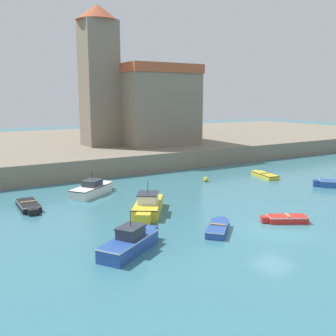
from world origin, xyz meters
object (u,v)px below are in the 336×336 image
Objects in this scene: church at (134,100)px; motorboat_yellow_6 at (148,206)px; dinghy_yellow_0 at (264,175)px; dinghy_blue_8 at (218,228)px; dinghy_black_2 at (29,206)px; motorboat_white_5 at (92,189)px; dinghy_red_1 at (286,219)px; motorboat_blue_4 at (130,242)px; mooring_buoy at (206,179)px.

motorboat_yellow_6 is at bearing -114.36° from church.
dinghy_blue_8 is (-15.31, -11.33, 0.04)m from dinghy_yellow_0.
dinghy_black_2 is 29.96m from church.
dinghy_yellow_0 is at bearing 36.50° from dinghy_blue_8.
dinghy_blue_8 is at bearing -75.77° from motorboat_white_5.
dinghy_red_1 is 11.54m from motorboat_blue_4.
dinghy_black_2 is at bearing 142.05° from motorboat_yellow_6.
dinghy_blue_8 is at bearing -72.47° from motorboat_yellow_6.
dinghy_yellow_0 is at bearing -77.05° from church.
dinghy_blue_8 is (3.44, -13.57, -0.24)m from motorboat_white_5.
motorboat_white_5 is at bearing -125.39° from church.
church is at bearing 54.61° from motorboat_white_5.
dinghy_blue_8 is 6.32× the size of mooring_buoy.
dinghy_red_1 is 13.96m from mooring_buoy.
dinghy_black_2 is (-14.56, 12.62, 0.02)m from dinghy_red_1.
motorboat_white_5 is (-8.70, 14.44, 0.25)m from dinghy_red_1.
dinghy_blue_8 is at bearing -107.41° from church.
dinghy_red_1 is 19.27m from dinghy_black_2.
motorboat_white_5 reaches higher than dinghy_yellow_0.
dinghy_red_1 is at bearing -58.91° from motorboat_white_5.
motorboat_yellow_6 is 12.37m from mooring_buoy.
dinghy_red_1 is at bearing -129.47° from dinghy_yellow_0.
motorboat_yellow_6 reaches higher than motorboat_white_5.
motorboat_blue_4 is at bearing -125.90° from motorboat_yellow_6.
motorboat_yellow_6 is (-7.15, 6.84, 0.31)m from dinghy_red_1.
dinghy_blue_8 is 15.28m from mooring_buoy.
dinghy_black_2 is 9.40m from motorboat_yellow_6.
motorboat_white_5 is at bearing 101.56° from motorboat_yellow_6.
dinghy_blue_8 is at bearing -143.50° from dinghy_yellow_0.
mooring_buoy is (8.49, 12.71, -0.02)m from dinghy_blue_8.
motorboat_blue_4 is at bearing -139.10° from mooring_buoy.
dinghy_blue_8 is (-5.26, 0.87, 0.01)m from dinghy_red_1.
motorboat_white_5 is at bearing 173.18° from dinghy_yellow_0.
motorboat_blue_4 is 13.90m from motorboat_white_5.
dinghy_red_1 is at bearing -4.08° from motorboat_blue_4.
motorboat_blue_4 is at bearing -116.67° from church.
motorboat_blue_4 is 0.26× the size of church.
dinghy_red_1 is at bearing -43.72° from motorboat_yellow_6.
dinghy_black_2 reaches higher than dinghy_red_1.
church is at bearing 65.64° from motorboat_yellow_6.
motorboat_yellow_6 reaches higher than mooring_buoy.
motorboat_yellow_6 is (1.55, -7.60, 0.06)m from motorboat_white_5.
mooring_buoy is 0.03× the size of church.
dinghy_black_2 is (-24.60, 0.42, 0.04)m from dinghy_yellow_0.
dinghy_red_1 is 16.86m from motorboat_white_5.
motorboat_yellow_6 is 10.88× the size of mooring_buoy.
dinghy_black_2 is 8.22× the size of mooring_buoy.
dinghy_red_1 is at bearing -103.36° from mooring_buoy.
church is (13.77, 19.39, 7.65)m from motorboat_white_5.
dinghy_yellow_0 is at bearing -6.82° from motorboat_white_5.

